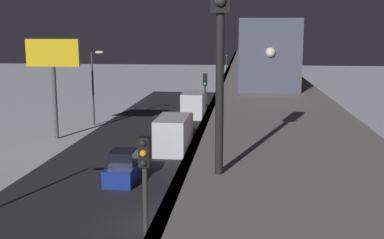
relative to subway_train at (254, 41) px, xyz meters
The scene contains 14 objects.
ground_plane 38.23m from the subway_train, 81.88° to the left, with size 240.00×240.00×0.00m, color silver.
avenue_asphalt 39.21m from the subway_train, 74.57° to the left, with size 11.00×108.20×0.01m, color #28282D.
elevated_railway 37.00m from the subway_train, 89.86° to the left, with size 5.00×108.20×6.70m.
subway_train is the anchor object (origin of this frame).
rail_signal 50.01m from the subway_train, 88.12° to the left, with size 0.36×0.41×4.00m.
sedan_blue_2 32.07m from the subway_train, 73.62° to the left, with size 1.80×4.07×1.97m.
box_truck 10.93m from the subway_train, 35.04° to the left, with size 2.40×7.40×2.80m.
delivery_van 23.14m from the subway_train, 72.06° to the left, with size 2.40×7.40×2.80m.
traffic_light_near 45.91m from the subway_train, 84.87° to the left, with size 0.32×0.44×6.40m.
traffic_light_mid 23.88m from the subway_train, 79.99° to the left, with size 0.32×0.44×6.40m.
traffic_light_far 5.96m from the subway_train, 10.49° to the left, with size 0.32×0.44×6.40m.
traffic_light_distant 22.42m from the subway_train, 79.31° to the right, with size 0.32×0.44×6.40m.
commercial_billboard 25.73m from the subway_train, 45.83° to the left, with size 4.80×0.36×8.90m.
street_lamp_far 20.48m from the subway_train, 36.21° to the left, with size 1.35×0.44×7.65m.
Camera 1 is at (-4.07, 22.15, 9.44)m, focal length 44.69 mm.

